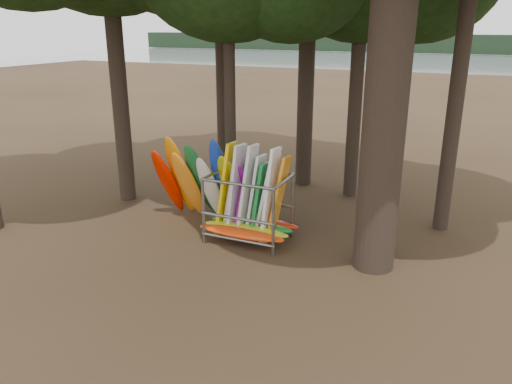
% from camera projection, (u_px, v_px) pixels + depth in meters
% --- Properties ---
extents(ground, '(120.00, 120.00, 0.00)m').
position_uv_depth(ground, '(210.00, 250.00, 14.16)').
color(ground, '#47331E').
rests_on(ground, ground).
extents(lake, '(160.00, 160.00, 0.00)m').
position_uv_depth(lake, '(432.00, 73.00, 66.00)').
color(lake, gray).
rests_on(lake, ground).
extents(far_shore, '(160.00, 4.00, 4.00)m').
position_uv_depth(far_shore, '(457.00, 44.00, 108.57)').
color(far_shore, black).
rests_on(far_shore, ground).
extents(kayak_row, '(3.98, 2.02, 3.06)m').
position_uv_depth(kayak_row, '(212.00, 185.00, 15.76)').
color(kayak_row, red).
rests_on(kayak_row, ground).
extents(storage_rack, '(2.77, 1.61, 2.90)m').
position_uv_depth(storage_rack, '(249.00, 209.00, 14.58)').
color(storage_rack, slate).
rests_on(storage_rack, ground).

